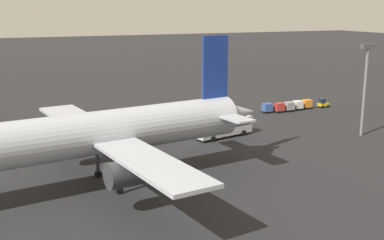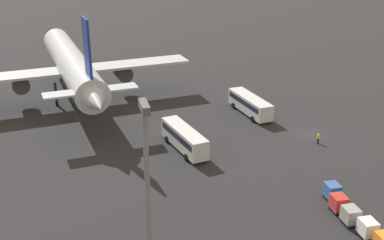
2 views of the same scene
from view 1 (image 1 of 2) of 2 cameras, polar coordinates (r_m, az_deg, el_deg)
name	(u,v)px [view 1 (image 1 of 2)]	position (r m, az deg, el deg)	size (l,w,h in m)	color
ground_plane	(177,114)	(103.32, -1.83, 0.69)	(600.00, 600.00, 0.00)	#232326
airplane	(95,134)	(60.87, -11.46, -1.67)	(51.07, 43.78, 18.60)	#B2B7C1
shuttle_bus_near	(136,116)	(93.68, -6.62, 0.50)	(11.67, 4.41, 3.17)	silver
shuttle_bus_far	(224,126)	(84.79, 3.82, -0.73)	(11.45, 4.84, 3.33)	silver
baggage_tug	(323,103)	(114.26, 15.25, 1.92)	(2.47, 1.74, 2.10)	gold
worker_person	(192,109)	(104.05, 0.05, 1.28)	(0.38, 0.38, 1.74)	#1E1E2D
cargo_cart_orange	(307,104)	(111.71, 13.46, 1.90)	(2.02, 1.71, 2.06)	#38383D
cargo_cart_white	(298,105)	(109.95, 12.44, 1.78)	(2.02, 1.71, 2.06)	#38383D
cargo_cart_grey	(289,106)	(108.09, 11.45, 1.64)	(2.02, 1.71, 2.06)	#38383D
cargo_cart_red	(279,107)	(106.63, 10.28, 1.53)	(2.02, 1.71, 2.06)	#38383D
cargo_cart_blue	(267,107)	(105.74, 8.90, 1.49)	(2.02, 1.71, 2.06)	#38383D
light_pole	(365,80)	(89.42, 19.87, 4.52)	(2.80, 0.70, 16.27)	slate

